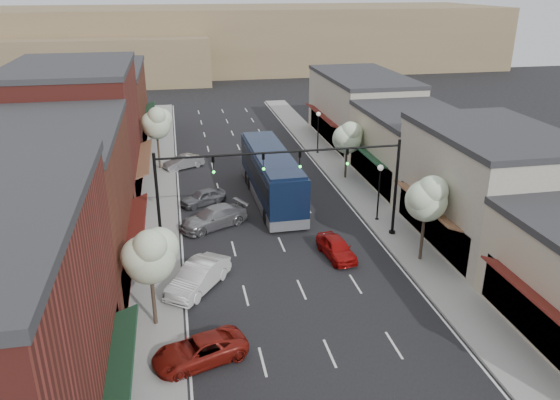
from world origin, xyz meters
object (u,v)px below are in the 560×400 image
parked_car_a (200,351)px  parked_car_b (198,277)px  lamp_post_near (379,183)px  tree_left_near (150,254)px  signal_mast_left (195,187)px  lamp_post_far (318,126)px  signal_mast_right (364,176)px  parked_car_e (184,162)px  tree_right_far (348,136)px  tree_left_far (157,122)px  parked_car_d (203,197)px  red_hatchback (336,248)px  tree_right_near (428,197)px  coach_bus (271,175)px  parked_car_c (214,217)px

parked_car_a → parked_car_b: bearing=159.3°
lamp_post_near → tree_left_near: bearing=-146.7°
signal_mast_left → parked_car_b: bearing=-93.3°
lamp_post_far → parked_car_a: 34.45m
signal_mast_right → parked_car_e: bearing=123.2°
tree_right_far → parked_car_a: bearing=-121.9°
tree_left_near → lamp_post_near: bearing=33.3°
lamp_post_near → signal_mast_left: bearing=-169.4°
tree_left_far → parked_car_d: size_ratio=1.64×
red_hatchback → parked_car_b: size_ratio=0.81×
signal_mast_left → lamp_post_far: size_ratio=1.85×
tree_right_far → parked_car_d: size_ratio=1.45×
signal_mast_left → signal_mast_right: bearing=0.0°
signal_mast_left → red_hatchback: size_ratio=2.08×
tree_left_far → parked_car_b: bearing=-84.1°
parked_car_a → parked_car_b: (0.31, 6.64, 0.18)m
parked_car_b → parked_car_e: bearing=125.5°
lamp_post_near → parked_car_b: 15.65m
red_hatchback → tree_right_far: bearing=62.2°
lamp_post_far → red_hatchback: (-4.65, -22.44, -2.33)m
signal_mast_left → parked_car_d: size_ratio=2.19×
tree_right_near → parked_car_a: (-14.55, -7.33, -3.83)m
lamp_post_far → signal_mast_left: bearing=-123.9°
parked_car_e → parked_car_b: bearing=-25.9°
tree_right_far → tree_left_far: 17.66m
signal_mast_right → coach_bus: 9.89m
signal_mast_left → parked_car_a: (-0.58, -11.39, -4.00)m
lamp_post_near → parked_car_e: lamp_post_near is taller
tree_left_far → signal_mast_left: bearing=-81.7°
coach_bus → signal_mast_right: bearing=-60.8°
tree_right_far → tree_left_near: size_ratio=0.95×
lamp_post_far → parked_car_c: lamp_post_far is taller
signal_mast_right → parked_car_e: 21.70m
red_hatchback → parked_car_d: size_ratio=1.05×
tree_left_far → parked_car_c: size_ratio=1.18×
lamp_post_near → parked_car_d: bearing=155.3°
red_hatchback → parked_car_d: bearing=118.6°
tree_right_far → red_hatchback: 15.65m
signal_mast_left → parked_car_b: signal_mast_left is taller
red_hatchback → parked_car_c: size_ratio=0.76×
red_hatchback → parked_car_b: parked_car_b is taller
signal_mast_left → parked_car_e: signal_mast_left is taller
signal_mast_right → lamp_post_far: (2.18, 20.00, -1.62)m
tree_left_near → parked_car_d: size_ratio=1.52×
signal_mast_left → tree_right_far: 18.39m
coach_bus → parked_car_e: coach_bus is taller
coach_bus → parked_car_c: bearing=-139.8°
tree_right_near → parked_car_c: (-12.64, 7.86, -3.70)m
tree_left_near → red_hatchback: bearing=26.2°
lamp_post_far → parked_car_e: 14.21m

